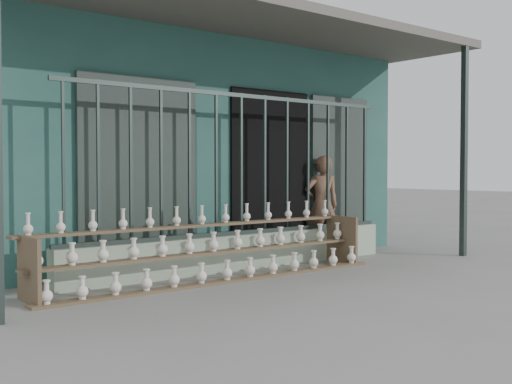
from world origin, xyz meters
TOP-DOWN VIEW (x-y plane):
  - ground at (0.00, 0.00)m, footprint 60.00×60.00m
  - workshop_building at (0.00, 4.23)m, footprint 7.40×6.60m
  - parapet_wall at (0.00, 1.30)m, footprint 5.00×0.20m
  - security_fence at (-0.00, 1.30)m, footprint 5.00×0.04m
  - shelf_rack at (-0.71, 0.88)m, footprint 4.50×0.68m
  - elderly_woman at (1.78, 1.63)m, footprint 0.63×0.53m

SIDE VIEW (x-z plane):
  - ground at x=0.00m, z-range 0.00..0.00m
  - parapet_wall at x=0.00m, z-range 0.00..0.45m
  - shelf_rack at x=-0.71m, z-range -0.06..0.79m
  - elderly_woman at x=1.78m, z-range 0.00..1.49m
  - security_fence at x=0.00m, z-range 0.45..2.25m
  - workshop_building at x=0.00m, z-range 0.02..3.23m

